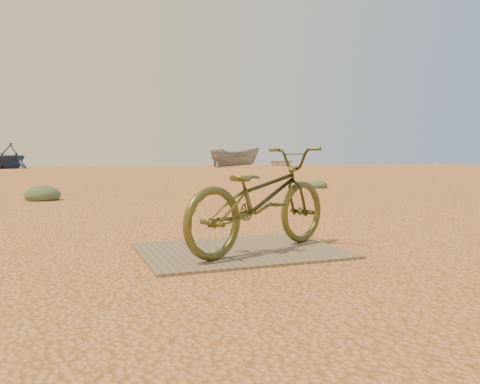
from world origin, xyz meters
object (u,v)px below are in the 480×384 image
object	(u,v)px
plywood_board	(240,251)
bicycle	(261,199)
boat_mid_right	(235,157)
boat_far_right	(282,162)
boat_far_left	(9,156)

from	to	relation	value
plywood_board	bicycle	world-z (taller)	bicycle
boat_mid_right	boat_far_right	size ratio (longest dim) A/B	1.05
plywood_board	boat_far_left	xyz separation A→B (m)	(-5.67, 40.74, 1.10)
plywood_board	boat_far_right	bearing A→B (deg)	63.72
boat_far_right	boat_mid_right	bearing A→B (deg)	-136.68
bicycle	boat_far_right	size ratio (longest dim) A/B	0.35
bicycle	boat_far_left	distance (m)	41.25
boat_mid_right	plywood_board	bearing A→B (deg)	164.00
bicycle	boat_mid_right	bearing A→B (deg)	-44.66
plywood_board	bicycle	xyz separation A→B (m)	(0.15, -0.10, 0.45)
bicycle	boat_far_left	bearing A→B (deg)	-16.66
plywood_board	boat_far_right	distance (m)	51.35
plywood_board	boat_far_right	xyz separation A→B (m)	(22.74, 46.04, 0.49)
boat_far_left	boat_far_right	distance (m)	28.90
bicycle	boat_mid_right	world-z (taller)	boat_mid_right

